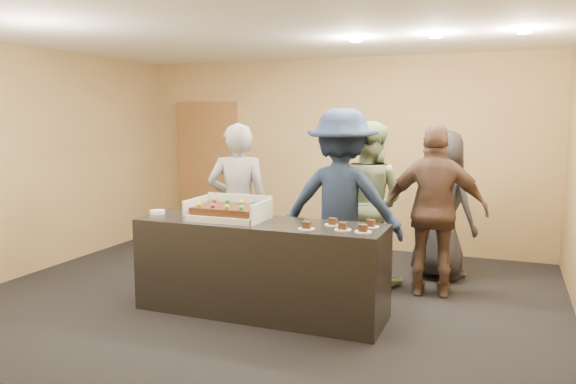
# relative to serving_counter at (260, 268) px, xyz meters

# --- Properties ---
(room) EXTENTS (6.04, 6.00, 2.70)m
(room) POSITION_rel_serving_counter_xyz_m (-0.15, 0.50, 0.90)
(room) COLOR black
(room) RESTS_ON ground
(serving_counter) EXTENTS (2.40, 0.70, 0.90)m
(serving_counter) POSITION_rel_serving_counter_xyz_m (0.00, 0.00, 0.00)
(serving_counter) COLOR black
(serving_counter) RESTS_ON floor
(storage_cabinet) EXTENTS (0.96, 0.15, 2.10)m
(storage_cabinet) POSITION_rel_serving_counter_xyz_m (-2.20, 2.91, 0.60)
(storage_cabinet) COLOR brown
(storage_cabinet) RESTS_ON floor
(cake_box) EXTENTS (0.73, 0.50, 0.21)m
(cake_box) POSITION_rel_serving_counter_xyz_m (-0.33, 0.03, 0.50)
(cake_box) COLOR white
(cake_box) RESTS_ON serving_counter
(sheet_cake) EXTENTS (0.62, 0.43, 0.12)m
(sheet_cake) POSITION_rel_serving_counter_xyz_m (-0.34, 0.00, 0.55)
(sheet_cake) COLOR #371E0C
(sheet_cake) RESTS_ON cake_box
(plate_stack) EXTENTS (0.15, 0.15, 0.04)m
(plate_stack) POSITION_rel_serving_counter_xyz_m (-1.15, 0.00, 0.47)
(plate_stack) COLOR white
(plate_stack) RESTS_ON serving_counter
(slice_a) EXTENTS (0.15, 0.15, 0.07)m
(slice_a) POSITION_rel_serving_counter_xyz_m (0.53, -0.17, 0.47)
(slice_a) COLOR white
(slice_a) RESTS_ON serving_counter
(slice_b) EXTENTS (0.15, 0.15, 0.07)m
(slice_b) POSITION_rel_serving_counter_xyz_m (0.69, 0.09, 0.47)
(slice_b) COLOR white
(slice_b) RESTS_ON serving_counter
(slice_c) EXTENTS (0.15, 0.15, 0.07)m
(slice_c) POSITION_rel_serving_counter_xyz_m (0.84, -0.09, 0.47)
(slice_c) COLOR white
(slice_c) RESTS_ON serving_counter
(slice_d) EXTENTS (0.15, 0.15, 0.07)m
(slice_d) POSITION_rel_serving_counter_xyz_m (1.04, 0.13, 0.47)
(slice_d) COLOR white
(slice_d) RESTS_ON serving_counter
(slice_e) EXTENTS (0.15, 0.15, 0.07)m
(slice_e) POSITION_rel_serving_counter_xyz_m (1.03, -0.11, 0.47)
(slice_e) COLOR white
(slice_e) RESTS_ON serving_counter
(person_server_grey) EXTENTS (0.77, 0.63, 1.82)m
(person_server_grey) POSITION_rel_serving_counter_xyz_m (-0.56, 0.68, 0.46)
(person_server_grey) COLOR #949498
(person_server_grey) RESTS_ON floor
(person_sage_man) EXTENTS (1.00, 0.84, 1.84)m
(person_sage_man) POSITION_rel_serving_counter_xyz_m (0.69, 1.40, 0.47)
(person_sage_man) COLOR #95B07D
(person_sage_man) RESTS_ON floor
(person_navy_man) EXTENTS (1.34, 0.86, 1.97)m
(person_navy_man) POSITION_rel_serving_counter_xyz_m (0.58, 0.78, 0.54)
(person_navy_man) COLOR #1A2741
(person_navy_man) RESTS_ON floor
(person_brown_extra) EXTENTS (1.11, 0.57, 1.82)m
(person_brown_extra) POSITION_rel_serving_counter_xyz_m (1.48, 1.17, 0.46)
(person_brown_extra) COLOR brown
(person_brown_extra) RESTS_ON floor
(person_dark_suit) EXTENTS (1.01, 0.92, 1.74)m
(person_dark_suit) POSITION_rel_serving_counter_xyz_m (1.47, 1.88, 0.42)
(person_dark_suit) COLOR #252429
(person_dark_suit) RESTS_ON floor
(ceiling_spotlights) EXTENTS (1.72, 0.12, 0.03)m
(ceiling_spotlights) POSITION_rel_serving_counter_xyz_m (1.45, 1.00, 2.22)
(ceiling_spotlights) COLOR #FFEAC6
(ceiling_spotlights) RESTS_ON ceiling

